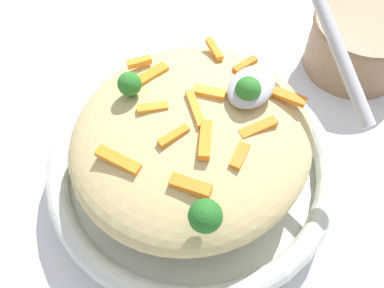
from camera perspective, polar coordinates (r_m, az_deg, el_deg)
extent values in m
plane|color=silver|center=(0.48, 0.00, -4.81)|extent=(2.40, 2.40, 0.00)
cylinder|color=silver|center=(0.47, 0.00, -3.98)|extent=(0.28, 0.28, 0.03)
torus|color=silver|center=(0.44, 0.00, -2.36)|extent=(0.30, 0.30, 0.02)
torus|color=black|center=(0.44, 0.00, -2.05)|extent=(0.29, 0.29, 0.00)
ellipsoid|color=#D1BA7A|center=(0.41, 0.00, 0.94)|extent=(0.24, 0.23, 0.07)
cube|color=orange|center=(0.38, 8.86, 2.14)|extent=(0.04, 0.03, 0.01)
cube|color=orange|center=(0.39, -5.31, 4.89)|extent=(0.03, 0.03, 0.01)
cube|color=orange|center=(0.36, 6.42, -1.58)|extent=(0.03, 0.01, 0.01)
cube|color=orange|center=(0.43, -7.15, 10.91)|extent=(0.02, 0.02, 0.01)
cube|color=orange|center=(0.41, 12.46, 6.41)|extent=(0.01, 0.04, 0.01)
cube|color=orange|center=(0.34, -0.20, -5.67)|extent=(0.02, 0.04, 0.01)
cube|color=orange|center=(0.36, -2.31, 0.99)|extent=(0.03, 0.02, 0.01)
cube|color=orange|center=(0.38, 0.80, 4.51)|extent=(0.03, 0.04, 0.01)
cube|color=orange|center=(0.36, -9.92, -2.15)|extent=(0.01, 0.04, 0.01)
cube|color=orange|center=(0.44, 3.02, 12.65)|extent=(0.02, 0.03, 0.01)
cube|color=orange|center=(0.39, 2.36, 6.85)|extent=(0.02, 0.03, 0.01)
cube|color=orange|center=(0.36, 1.81, 0.56)|extent=(0.04, 0.03, 0.01)
cube|color=orange|center=(0.42, -5.61, 9.20)|extent=(0.04, 0.02, 0.01)
cube|color=orange|center=(0.43, 7.17, 10.54)|extent=(0.03, 0.02, 0.01)
cylinder|color=#205B1C|center=(0.33, 1.75, -10.60)|extent=(0.01, 0.01, 0.01)
sphere|color=#236B23|center=(0.32, 1.81, -9.68)|extent=(0.03, 0.03, 0.03)
cylinder|color=#296820|center=(0.39, 7.37, 6.05)|extent=(0.01, 0.01, 0.01)
sphere|color=#2D7A28|center=(0.38, 7.58, 7.32)|extent=(0.02, 0.02, 0.02)
cylinder|color=#296820|center=(0.40, -8.20, 6.87)|extent=(0.01, 0.01, 0.01)
sphere|color=#2D7A28|center=(0.40, -8.41, 8.02)|extent=(0.02, 0.02, 0.02)
ellipsoid|color=#B7B7BC|center=(0.40, 8.00, 7.66)|extent=(0.06, 0.04, 0.02)
cylinder|color=#B7B7BC|center=(0.41, 18.63, 13.25)|extent=(0.10, 0.13, 0.08)
cylinder|color=#8C6B4C|center=(0.60, 21.50, 12.39)|extent=(0.13, 0.13, 0.07)
torus|color=#8C6B4C|center=(0.58, 22.50, 14.67)|extent=(0.13, 0.13, 0.01)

